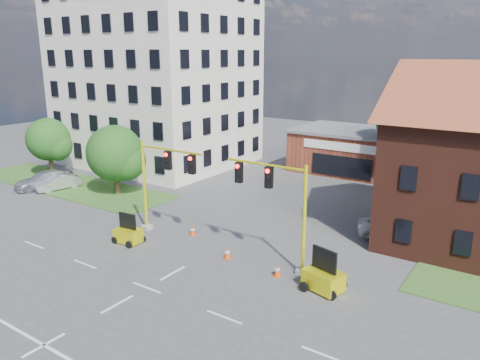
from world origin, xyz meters
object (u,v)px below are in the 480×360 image
(signal_mast_west, at_px, (162,178))
(pickup_white, at_px, (395,229))
(trailer_west, at_px, (128,234))
(trailer_east, at_px, (323,278))
(signal_mast_east, at_px, (278,201))

(signal_mast_west, relative_size, pickup_white, 1.30)
(trailer_west, bearing_deg, trailer_east, 0.40)
(signal_mast_west, xyz_separation_m, pickup_white, (13.05, 8.02, -3.26))
(signal_mast_east, relative_size, trailer_east, 2.81)
(signal_mast_east, xyz_separation_m, trailer_east, (3.37, -1.08, -3.23))
(signal_mast_east, relative_size, trailer_west, 3.23)
(signal_mast_west, xyz_separation_m, trailer_west, (-0.90, -2.35, -3.32))
(signal_mast_west, bearing_deg, trailer_west, -111.04)
(signal_mast_west, bearing_deg, trailer_east, -5.08)
(pickup_white, bearing_deg, trailer_east, 153.45)
(signal_mast_east, height_order, trailer_east, signal_mast_east)
(signal_mast_east, xyz_separation_m, pickup_white, (4.34, 8.02, -3.26))
(trailer_west, distance_m, pickup_white, 17.39)
(trailer_west, relative_size, pickup_white, 0.40)
(trailer_west, bearing_deg, pickup_white, 31.42)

